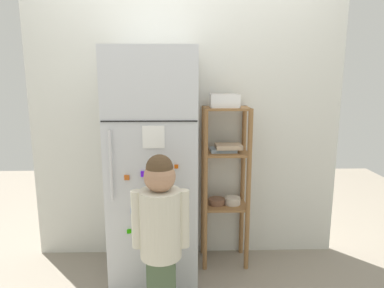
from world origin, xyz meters
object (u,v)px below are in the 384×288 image
Objects in this scene: pantry_shelf_unit at (225,174)px; child_standing at (161,223)px; fruit_bin at (225,102)px; refrigerator at (154,167)px.

child_standing is at bearing -123.90° from pantry_shelf_unit.
fruit_bin reaches higher than pantry_shelf_unit.
refrigerator reaches higher than child_standing.
refrigerator is 1.33× the size of pantry_shelf_unit.
refrigerator reaches higher than fruit_bin.
pantry_shelf_unit is at bearing 9.27° from fruit_bin.
child_standing is 0.84× the size of pantry_shelf_unit.
fruit_bin is (0.45, 0.69, 0.66)m from child_standing.
pantry_shelf_unit is at bearing 56.10° from child_standing.
pantry_shelf_unit is (0.47, 0.69, 0.10)m from child_standing.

